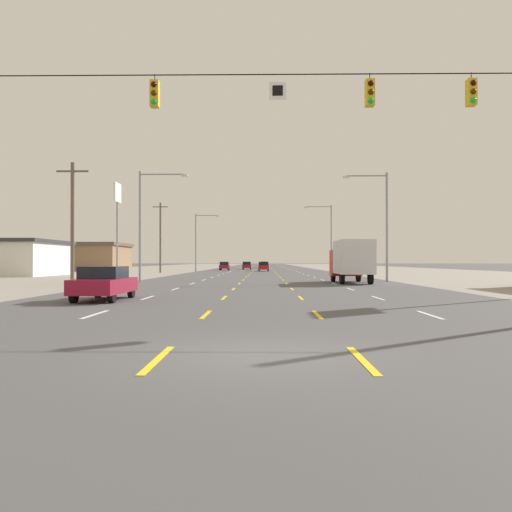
# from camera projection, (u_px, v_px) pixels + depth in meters

# --- Properties ---
(ground_plane) EXTENTS (572.00, 572.00, 0.00)m
(ground_plane) POSITION_uv_depth(u_px,v_px,m) (263.00, 273.00, 75.49)
(ground_plane) COLOR #4C4C4F
(lot_apron_left) EXTENTS (28.00, 440.00, 0.01)m
(lot_apron_left) POSITION_uv_depth(u_px,v_px,m) (92.00, 273.00, 75.86)
(lot_apron_left) COLOR gray
(lot_apron_left) RESTS_ON ground
(lot_apron_right) EXTENTS (28.00, 440.00, 0.01)m
(lot_apron_right) POSITION_uv_depth(u_px,v_px,m) (437.00, 273.00, 75.12)
(lot_apron_right) COLOR gray
(lot_apron_right) RESTS_ON ground
(lane_markings) EXTENTS (10.64, 227.60, 0.01)m
(lane_markings) POSITION_uv_depth(u_px,v_px,m) (264.00, 269.00, 113.98)
(lane_markings) COLOR white
(lane_markings) RESTS_ON ground
(signal_span_wire) EXTENTS (26.26, 0.53, 9.38)m
(signal_span_wire) POSITION_uv_depth(u_px,v_px,m) (275.00, 157.00, 18.30)
(signal_span_wire) COLOR brown
(signal_span_wire) RESTS_ON ground
(sedan_far_left_nearest) EXTENTS (1.80, 4.50, 1.46)m
(sedan_far_left_nearest) POSITION_uv_depth(u_px,v_px,m) (104.00, 283.00, 22.65)
(sedan_far_left_nearest) COLOR maroon
(sedan_far_left_nearest) RESTS_ON ground
(box_truck_far_right_near) EXTENTS (2.40, 7.20, 3.23)m
(box_truck_far_right_near) POSITION_uv_depth(u_px,v_px,m) (351.00, 259.00, 40.27)
(box_truck_far_right_near) COLOR red
(box_truck_far_right_near) RESTS_ON ground
(hatchback_center_turn_mid) EXTENTS (1.72, 3.90, 1.54)m
(hatchback_center_turn_mid) POSITION_uv_depth(u_px,v_px,m) (264.00, 266.00, 86.72)
(hatchback_center_turn_mid) COLOR red
(hatchback_center_turn_mid) RESTS_ON ground
(hatchback_far_left_midfar) EXTENTS (1.72, 3.90, 1.54)m
(hatchback_far_left_midfar) POSITION_uv_depth(u_px,v_px,m) (224.00, 266.00, 96.95)
(hatchback_far_left_midfar) COLOR maroon
(hatchback_far_left_midfar) RESTS_ON ground
(hatchback_inner_left_far) EXTENTS (1.72, 3.90, 1.54)m
(hatchback_inner_left_far) POSITION_uv_depth(u_px,v_px,m) (247.00, 265.00, 105.74)
(hatchback_inner_left_far) COLOR maroon
(hatchback_inner_left_far) RESTS_ON ground
(sedan_center_turn_farther) EXTENTS (1.80, 4.50, 1.46)m
(sedan_center_turn_farther) POSITION_uv_depth(u_px,v_px,m) (263.00, 265.00, 122.34)
(sedan_center_turn_farther) COLOR #235B2D
(sedan_center_turn_farther) RESTS_ON ground
(hatchback_center_turn_farthest) EXTENTS (1.72, 3.90, 1.54)m
(hatchback_center_turn_farthest) POSITION_uv_depth(u_px,v_px,m) (264.00, 264.00, 138.02)
(hatchback_center_turn_farthest) COLOR red
(hatchback_center_turn_farthest) RESTS_ON ground
(storefront_left_row_1) EXTENTS (11.66, 12.22, 4.11)m
(storefront_left_row_1) POSITION_uv_depth(u_px,v_px,m) (8.00, 258.00, 61.01)
(storefront_left_row_1) COLOR silver
(storefront_left_row_1) RESTS_ON ground
(storefront_left_row_2) EXTENTS (12.66, 12.96, 4.75)m
(storefront_left_row_2) POSITION_uv_depth(u_px,v_px,m) (88.00, 257.00, 90.29)
(storefront_left_row_2) COLOR #8C6B4C
(storefront_left_row_2) RESTS_ON ground
(pole_sign_left_row_1) EXTENTS (0.24, 2.39, 10.26)m
(pole_sign_left_row_1) POSITION_uv_depth(u_px,v_px,m) (117.00, 204.00, 57.74)
(pole_sign_left_row_1) COLOR gray
(pole_sign_left_row_1) RESTS_ON ground
(streetlight_left_row_0) EXTENTS (4.03, 0.26, 9.09)m
(streetlight_left_row_0) POSITION_uv_depth(u_px,v_px,m) (145.00, 217.00, 43.37)
(streetlight_left_row_0) COLOR gray
(streetlight_left_row_0) RESTS_ON ground
(streetlight_right_row_0) EXTENTS (3.68, 0.26, 8.93)m
(streetlight_right_row_0) POSITION_uv_depth(u_px,v_px,m) (382.00, 218.00, 43.08)
(streetlight_right_row_0) COLOR gray
(streetlight_right_row_0) RESTS_ON ground
(streetlight_left_row_1) EXTENTS (3.64, 0.26, 8.78)m
(streetlight_left_row_1) POSITION_uv_depth(u_px,v_px,m) (198.00, 238.00, 78.92)
(streetlight_left_row_1) COLOR gray
(streetlight_left_row_1) RESTS_ON ground
(streetlight_right_row_1) EXTENTS (4.19, 0.26, 10.06)m
(streetlight_right_row_1) POSITION_uv_depth(u_px,v_px,m) (328.00, 233.00, 78.63)
(streetlight_right_row_1) COLOR gray
(streetlight_right_row_1) RESTS_ON ground
(utility_pole_left_row_0) EXTENTS (2.20, 0.26, 8.44)m
(utility_pole_left_row_0) POSITION_uv_depth(u_px,v_px,m) (72.00, 221.00, 36.01)
(utility_pole_left_row_0) COLOR brown
(utility_pole_left_row_0) RESTS_ON ground
(utility_pole_left_row_1) EXTENTS (2.20, 0.26, 10.02)m
(utility_pole_left_row_1) POSITION_uv_depth(u_px,v_px,m) (160.00, 236.00, 75.11)
(utility_pole_left_row_1) COLOR brown
(utility_pole_left_row_1) RESTS_ON ground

